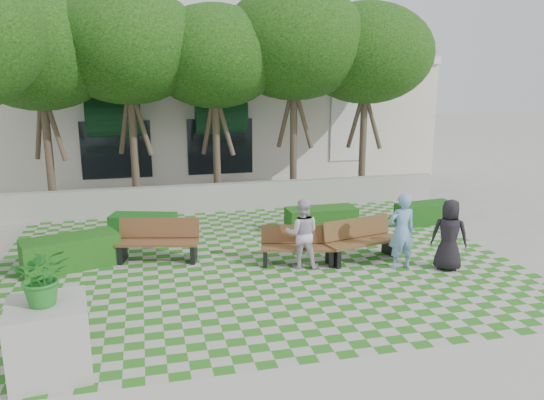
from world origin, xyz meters
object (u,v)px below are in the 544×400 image
object	(u,v)px
hedge_east	(425,213)
planter_front	(48,324)
bench_east	(361,241)
hedge_west	(71,252)
person_blue	(401,231)
bench_west	(158,241)
hedge_midright	(321,220)
hedge_midleft	(144,225)
person_white	(302,233)
person_dark	(449,235)
bench_mid	(298,246)

from	to	relation	value
hedge_east	planter_front	bearing A→B (deg)	-147.54
hedge_east	bench_east	bearing A→B (deg)	-141.30
hedge_west	person_blue	world-z (taller)	person_blue
bench_west	hedge_midright	bearing A→B (deg)	30.21
hedge_midright	hedge_midleft	xyz separation A→B (m)	(-4.96, 0.74, -0.04)
hedge_east	planter_front	xyz separation A→B (m)	(-9.72, -6.18, 0.50)
hedge_midright	planter_front	bearing A→B (deg)	-136.17
person_white	bench_west	bearing A→B (deg)	-5.49
bench_west	hedge_east	world-z (taller)	bench_west
hedge_east	person_white	distance (m)	5.48
hedge_midright	person_white	xyz separation A→B (m)	(-1.38, -2.65, 0.47)
bench_west	person_dark	distance (m)	6.83
hedge_midleft	hedge_west	xyz separation A→B (m)	(-1.67, -2.14, 0.06)
bench_west	person_dark	xyz separation A→B (m)	(6.46, -2.20, 0.34)
person_blue	person_dark	xyz separation A→B (m)	(1.04, -0.32, -0.06)
bench_west	person_dark	bearing A→B (deg)	-5.44
person_blue	hedge_midleft	bearing A→B (deg)	-36.01
planter_front	bench_east	bearing A→B (deg)	29.04
hedge_midleft	planter_front	xyz separation A→B (m)	(-1.41, -6.85, 0.50)
bench_east	hedge_west	distance (m)	6.87
bench_mid	bench_west	distance (m)	3.37
hedge_midleft	person_white	xyz separation A→B (m)	(3.57, -3.38, 0.51)
hedge_midright	planter_front	size ratio (longest dim) A/B	0.99
bench_east	person_dark	size ratio (longest dim) A/B	1.20
bench_west	planter_front	xyz separation A→B (m)	(-1.75, -4.72, 0.32)
bench_east	person_dark	bearing A→B (deg)	-46.61
bench_west	hedge_east	bearing A→B (deg)	23.80
bench_mid	person_dark	world-z (taller)	person_dark
bench_east	hedge_east	world-z (taller)	bench_east
hedge_west	planter_front	bearing A→B (deg)	-86.90
person_blue	person_dark	world-z (taller)	person_blue
bench_east	person_white	world-z (taller)	person_white
person_white	bench_mid	bearing A→B (deg)	-64.95
bench_mid	person_dark	bearing A→B (deg)	-5.89
bench_east	bench_west	xyz separation A→B (m)	(-4.78, 1.09, 0.01)
hedge_west	person_blue	distance (m)	7.68
hedge_midleft	person_blue	world-z (taller)	person_blue
bench_east	bench_mid	world-z (taller)	bench_east
hedge_east	person_dark	bearing A→B (deg)	-112.38
hedge_midleft	person_dark	world-z (taller)	person_dark
bench_west	hedge_midright	world-z (taller)	bench_west
bench_east	hedge_east	distance (m)	4.09
hedge_midleft	hedge_west	distance (m)	2.71
hedge_east	bench_mid	bearing A→B (deg)	-152.31
bench_west	hedge_east	distance (m)	8.11
bench_east	bench_mid	distance (m)	1.58
person_blue	bench_east	bearing A→B (deg)	-51.90
bench_west	hedge_midright	xyz separation A→B (m)	(4.62, 1.40, -0.14)
hedge_west	person_blue	size ratio (longest dim) A/B	1.19
hedge_midleft	person_blue	bearing A→B (deg)	-34.90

